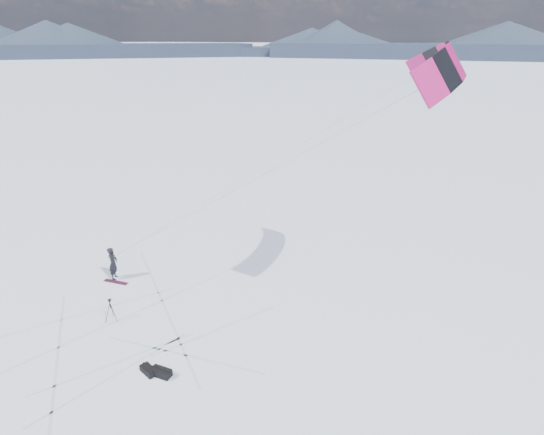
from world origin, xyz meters
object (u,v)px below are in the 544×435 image
at_px(snowboard, 116,282).
at_px(tripod, 110,307).
at_px(snowkiter, 115,278).
at_px(gear_bag_a, 161,372).
at_px(gear_bag_b, 148,370).

relative_size(snowboard, tripod, 1.22).
distance_m(snowkiter, snowboard, 0.50).
distance_m(gear_bag_a, gear_bag_b, 0.59).
relative_size(tripod, gear_bag_b, 1.43).
distance_m(tripod, gear_bag_b, 4.71).
bearing_deg(snowkiter, gear_bag_a, -151.05).
bearing_deg(gear_bag_b, snowkiter, 161.11).
relative_size(snowkiter, gear_bag_a, 2.23).
bearing_deg(snowkiter, gear_bag_b, -153.79).
bearing_deg(snowkiter, tripod, -164.02).
distance_m(tripod, gear_bag_a, 5.18).
xyz_separation_m(snowkiter, tripod, (2.72, -3.48, 0.80)).
xyz_separation_m(snowboard, tripod, (2.37, -3.12, 0.78)).
bearing_deg(tripod, gear_bag_a, -25.61).
bearing_deg(tripod, snowboard, 129.53).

